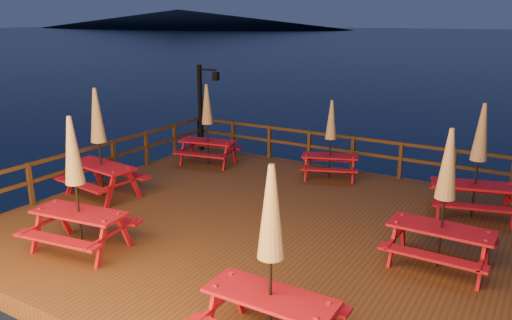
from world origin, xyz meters
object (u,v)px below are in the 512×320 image
at_px(lamp_post, 204,100).
at_px(picnic_table_0, 76,183).
at_px(picnic_table_2, 331,138).
at_px(picnic_table_1, 207,123).

xyz_separation_m(lamp_post, picnic_table_0, (2.63, -7.69, -0.36)).
xyz_separation_m(picnic_table_0, picnic_table_2, (2.43, 6.99, -0.24)).
bearing_deg(picnic_table_0, picnic_table_2, 62.64).
distance_m(picnic_table_0, picnic_table_1, 6.52).
bearing_deg(lamp_post, picnic_table_1, -49.93).
bearing_deg(lamp_post, picnic_table_0, -71.13).
bearing_deg(picnic_table_0, lamp_post, 100.70).
bearing_deg(lamp_post, picnic_table_2, -7.88).
bearing_deg(picnic_table_2, picnic_table_0, -130.29).
bearing_deg(picnic_table_0, picnic_table_1, 95.09).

